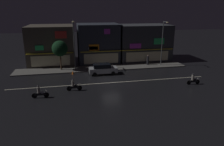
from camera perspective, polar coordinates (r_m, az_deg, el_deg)
ground_plane at (r=28.71m, az=-0.11°, el=-2.66°), size 140.00×140.00×0.00m
lane_divider_stripe at (r=28.71m, az=-0.11°, el=-2.65°), size 27.47×0.16×0.01m
sidewalk_far at (r=35.74m, az=-2.48°, el=1.41°), size 28.92×3.63×0.14m
storefront_left_block at (r=42.15m, az=8.14°, el=8.30°), size 10.26×7.05×6.85m
storefront_center_block at (r=40.08m, az=-3.75°, el=8.20°), size 7.68×7.02×7.13m
storefront_right_block at (r=40.52m, az=-16.22°, el=7.51°), size 8.04×8.31×6.91m
streetlamp_west at (r=34.67m, az=-10.36°, el=8.57°), size 0.44×1.64×7.90m
streetlamp_mid at (r=37.46m, az=13.77°, el=8.78°), size 0.44×1.64×7.66m
pedestrian_on_sidewalk at (r=37.86m, az=9.76°, el=3.46°), size 0.36×0.36×1.78m
street_tree at (r=34.65m, az=-14.10°, el=6.50°), size 2.52×2.52×4.79m
parked_car_near_kerb at (r=32.24m, az=-2.56°, el=1.16°), size 4.30×1.98×1.67m
motorcycle_lead at (r=29.95m, az=21.32°, el=-1.74°), size 1.90×0.60×1.52m
motorcycle_following at (r=26.19m, az=-10.41°, el=-3.44°), size 1.90×0.60×1.52m
motorcycle_opposite_lane at (r=25.07m, az=-19.18°, el=-5.08°), size 1.90×0.60×1.52m
traffic_cone at (r=32.96m, az=-10.68°, el=0.15°), size 0.36×0.36×0.55m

